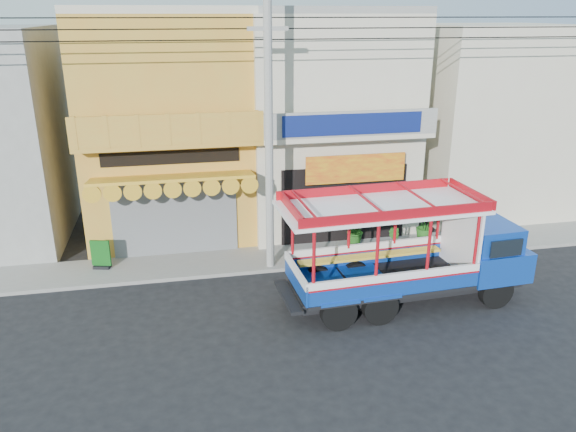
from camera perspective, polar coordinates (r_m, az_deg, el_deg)
The scene contains 12 objects.
ground at distance 16.10m, azimuth 3.81°, elevation -10.00°, with size 90.00×90.00×0.00m, color black.
sidewalk at distance 19.54m, azimuth 0.75°, elevation -4.11°, with size 30.00×2.00×0.12m, color slate.
shophouse_left at distance 21.74m, azimuth -11.98°, elevation 9.15°, with size 6.00×7.50×8.24m.
shophouse_right at distance 22.51m, azimuth 3.68°, elevation 9.89°, with size 6.00×6.75×8.24m.
party_pilaster at distance 18.92m, azimuth -2.73°, elevation 7.65°, with size 0.35×0.30×8.00m, color beige.
filler_building_right at distance 25.32m, azimuth 19.34°, elevation 9.25°, with size 6.00×6.00×7.60m, color beige.
utility_pole at distance 17.25m, azimuth -1.48°, elevation 9.95°, with size 28.00×0.26×9.00m.
songthaew_truck at distance 16.62m, azimuth 13.58°, elevation -3.35°, with size 7.28×2.73×3.34m.
green_sign at distance 19.37m, azimuth -18.46°, elevation -3.93°, with size 0.63×0.42×0.97m.
potted_plant_a at distance 20.50m, azimuth 6.83°, elevation -1.40°, with size 0.88×0.76×0.98m, color #215819.
potted_plant_b at distance 19.90m, azimuth 10.87°, elevation -2.44°, with size 0.49×0.40×0.89m, color #215819.
potted_plant_c at distance 21.19m, azimuth 13.68°, elevation -0.95°, with size 0.62×0.62×1.10m, color #215819.
Camera 1 is at (-3.81, -13.42, 8.04)m, focal length 35.00 mm.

